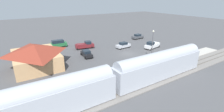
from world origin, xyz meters
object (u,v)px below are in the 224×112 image
(light_pole_near_platform, at_px, (152,42))
(suv_green, at_px, (58,44))
(station_building, at_px, (36,56))
(pedestrian_on_platform, at_px, (163,60))
(sedan_charcoal, at_px, (138,36))
(sedan_silver, at_px, (123,45))
(pickup_maroon, at_px, (85,45))
(pickup_white, at_px, (152,45))
(sedan_black, at_px, (87,53))

(light_pole_near_platform, bearing_deg, suv_green, 32.90)
(station_building, bearing_deg, pedestrian_on_platform, -120.50)
(suv_green, relative_size, sedan_charcoal, 1.09)
(sedan_silver, distance_m, pickup_maroon, 11.43)
(station_building, xyz_separation_m, suv_green, (12.46, -7.99, -1.44))
(pedestrian_on_platform, bearing_deg, pickup_white, -35.13)
(station_building, bearing_deg, sedan_silver, -87.37)
(suv_green, bearing_deg, light_pole_near_platform, -147.10)
(sedan_silver, bearing_deg, sedan_black, 94.85)
(station_building, xyz_separation_m, pickup_white, (-3.79, -31.24, -1.56))
(pedestrian_on_platform, height_order, suv_green, suv_green)
(sedan_charcoal, bearing_deg, pedestrian_on_platform, 152.13)
(pickup_white, xyz_separation_m, suv_green, (16.24, 23.25, 0.12))
(station_building, distance_m, suv_green, 14.87)
(sedan_silver, height_order, sedan_black, same)
(sedan_silver, height_order, sedan_charcoal, same)
(suv_green, bearing_deg, pedestrian_on_platform, -148.99)
(light_pole_near_platform, bearing_deg, sedan_silver, -4.18)
(sedan_silver, height_order, light_pole_near_platform, light_pole_near_platform)
(pickup_maroon, xyz_separation_m, light_pole_near_platform, (-18.09, -8.96, 3.69))
(suv_green, height_order, light_pole_near_platform, light_pole_near_platform)
(pedestrian_on_platform, height_order, sedan_silver, pedestrian_on_platform)
(sedan_black, xyz_separation_m, pickup_maroon, (6.83, -2.57, 0.15))
(pedestrian_on_platform, xyz_separation_m, suv_green, (26.58, 15.98, -0.13))
(station_building, bearing_deg, sedan_black, -89.73)
(suv_green, distance_m, sedan_charcoal, 27.85)
(station_building, xyz_separation_m, pickup_maroon, (6.89, -14.34, -1.56))
(sedan_black, xyz_separation_m, light_pole_near_platform, (-11.26, -11.52, 3.84))
(pedestrian_on_platform, bearing_deg, light_pole_near_platform, 13.02)
(sedan_charcoal, bearing_deg, pickup_maroon, 91.60)
(sedan_black, bearing_deg, pickup_maroon, -20.59)
(pedestrian_on_platform, relative_size, sedan_silver, 0.37)
(sedan_black, distance_m, pickup_white, 19.85)
(sedan_silver, xyz_separation_m, sedan_charcoal, (6.36, -11.19, 0.00))
(pedestrian_on_platform, xyz_separation_m, pickup_maroon, (21.00, 9.63, -0.25))
(pickup_maroon, height_order, suv_green, suv_green)
(sedan_black, xyz_separation_m, sedan_charcoal, (7.42, -23.62, 0.00))
(sedan_silver, xyz_separation_m, pickup_white, (-4.90, -7.05, 0.15))
(pedestrian_on_platform, bearing_deg, station_building, 59.50)
(station_building, distance_m, pickup_maroon, 15.98)
(sedan_silver, bearing_deg, sedan_charcoal, -60.39)
(sedan_silver, relative_size, sedan_black, 0.99)
(sedan_charcoal, bearing_deg, sedan_black, 107.43)
(sedan_silver, distance_m, pickup_white, 8.58)
(sedan_charcoal, relative_size, light_pole_near_platform, 0.61)
(pedestrian_on_platform, height_order, sedan_charcoal, pedestrian_on_platform)
(suv_green, distance_m, light_pole_near_platform, 28.40)
(sedan_silver, height_order, pickup_white, pickup_white)
(pedestrian_on_platform, relative_size, pickup_maroon, 0.30)
(station_building, distance_m, sedan_black, 11.90)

